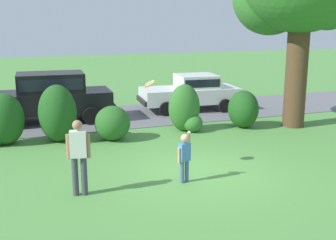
{
  "coord_description": "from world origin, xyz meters",
  "views": [
    {
      "loc": [
        -4.37,
        -9.61,
        3.85
      ],
      "look_at": [
        -0.31,
        1.48,
        1.1
      ],
      "focal_mm": 45.65,
      "sensor_mm": 36.0,
      "label": 1
    }
  ],
  "objects_px": {
    "frisbee": "(149,84)",
    "parked_suv": "(51,95)",
    "parked_sedan": "(192,91)",
    "adult_onlooker": "(79,153)",
    "child_thrower": "(185,154)"
  },
  "relations": [
    {
      "from": "child_thrower",
      "to": "adult_onlooker",
      "type": "height_order",
      "value": "adult_onlooker"
    },
    {
      "from": "parked_suv",
      "to": "adult_onlooker",
      "type": "xyz_separation_m",
      "value": [
        -0.11,
        -7.61,
        -0.09
      ]
    },
    {
      "from": "parked_sedan",
      "to": "parked_suv",
      "type": "distance_m",
      "value": 6.0
    },
    {
      "from": "frisbee",
      "to": "adult_onlooker",
      "type": "relative_size",
      "value": 0.16
    },
    {
      "from": "child_thrower",
      "to": "frisbee",
      "type": "distance_m",
      "value": 1.94
    },
    {
      "from": "child_thrower",
      "to": "frisbee",
      "type": "bearing_deg",
      "value": 122.63
    },
    {
      "from": "child_thrower",
      "to": "adult_onlooker",
      "type": "bearing_deg",
      "value": 178.16
    },
    {
      "from": "parked_suv",
      "to": "frisbee",
      "type": "distance_m",
      "value": 7.14
    },
    {
      "from": "frisbee",
      "to": "adult_onlooker",
      "type": "distance_m",
      "value": 2.49
    },
    {
      "from": "child_thrower",
      "to": "frisbee",
      "type": "relative_size",
      "value": 4.59
    },
    {
      "from": "parked_suv",
      "to": "child_thrower",
      "type": "distance_m",
      "value": 8.07
    },
    {
      "from": "adult_onlooker",
      "to": "frisbee",
      "type": "bearing_deg",
      "value": 23.22
    },
    {
      "from": "parked_suv",
      "to": "child_thrower",
      "type": "relative_size",
      "value": 3.72
    },
    {
      "from": "frisbee",
      "to": "parked_suv",
      "type": "bearing_deg",
      "value": 105.01
    },
    {
      "from": "adult_onlooker",
      "to": "child_thrower",
      "type": "bearing_deg",
      "value": -1.84
    }
  ]
}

